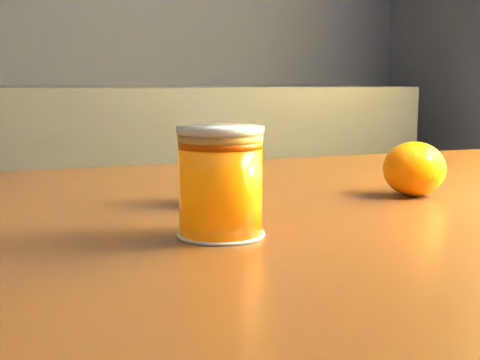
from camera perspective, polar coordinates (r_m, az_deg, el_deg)
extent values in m
cube|color=brown|center=(0.67, 7.15, -3.98)|extent=(1.18, 0.91, 0.04)
cylinder|color=orange|center=(0.53, -1.67, -0.77)|extent=(0.07, 0.07, 0.08)
cylinder|color=#DFB45B|center=(0.53, -1.69, 3.65)|extent=(0.07, 0.07, 0.01)
cylinder|color=silver|center=(0.53, -1.69, 4.22)|extent=(0.07, 0.07, 0.00)
ellipsoid|color=orange|center=(0.67, -2.34, 0.18)|extent=(0.08, 0.08, 0.05)
ellipsoid|color=orange|center=(0.74, 14.65, 0.93)|extent=(0.07, 0.07, 0.06)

